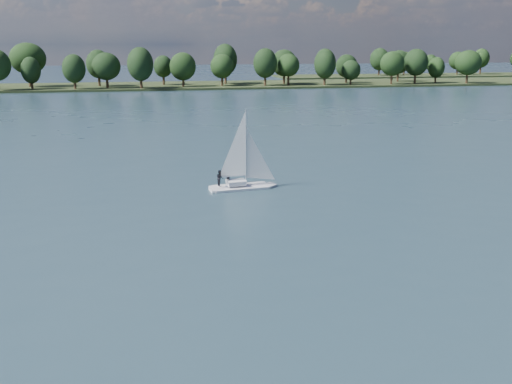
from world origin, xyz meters
TOP-DOWN VIEW (x-y plane):
  - ground at (0.00, 100.00)m, footprint 700.00×700.00m
  - far_shore at (0.00, 212.00)m, footprint 660.00×40.00m
  - far_shore_back at (160.00, 260.00)m, footprint 220.00×30.00m
  - sailboat at (-5.82, 51.85)m, footprint 7.13×2.73m
  - treeline at (-4.05, 208.61)m, footprint 561.99×74.30m

SIDE VIEW (x-z plane):
  - ground at x=0.00m, z-range 0.00..0.00m
  - far_shore at x=0.00m, z-range -0.75..0.75m
  - far_shore_back at x=160.00m, z-range -0.70..0.70m
  - sailboat at x=-5.82m, z-range -2.02..7.13m
  - treeline at x=-4.05m, z-range -1.20..17.29m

